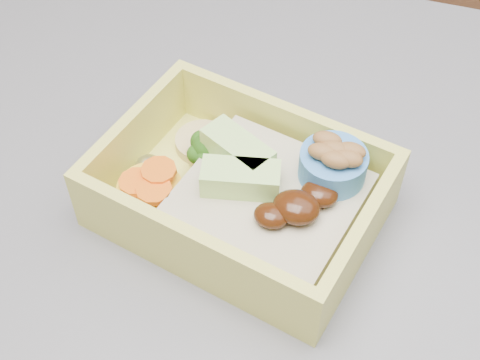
% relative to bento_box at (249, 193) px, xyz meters
% --- Properties ---
extents(bento_box, '(0.22, 0.18, 0.07)m').
position_rel_bento_box_xyz_m(bento_box, '(0.00, 0.00, 0.00)').
color(bento_box, '#DBD85A').
rests_on(bento_box, island).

